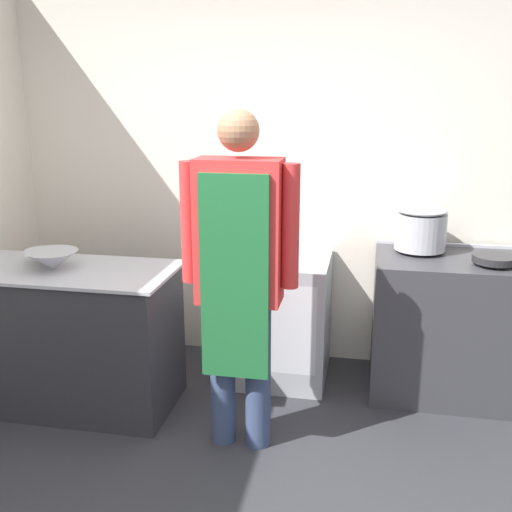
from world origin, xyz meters
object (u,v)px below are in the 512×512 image
object	(u,v)px
stove	(451,326)
fridge_unit	(280,317)
person_cook	(239,265)
stock_pot	(421,228)
saute_pan	(494,259)
mixing_bowl	(52,260)

from	to	relation	value
stove	fridge_unit	bearing A→B (deg)	178.50
fridge_unit	person_cook	world-z (taller)	person_cook
stock_pot	saute_pan	size ratio (longest dim) A/B	1.24
stove	saute_pan	world-z (taller)	saute_pan
person_cook	stock_pot	world-z (taller)	person_cook
person_cook	stock_pot	distance (m)	1.37
stock_pot	person_cook	bearing A→B (deg)	-135.70
fridge_unit	saute_pan	world-z (taller)	saute_pan
fridge_unit	mixing_bowl	xyz separation A→B (m)	(-1.27, -0.66, 0.52)
stove	person_cook	distance (m)	1.58
fridge_unit	stock_pot	size ratio (longest dim) A/B	2.64
fridge_unit	person_cook	size ratio (longest dim) A/B	0.46
person_cook	mixing_bowl	bearing A→B (deg)	169.67
person_cook	fridge_unit	bearing A→B (deg)	84.42
person_cook	mixing_bowl	world-z (taller)	person_cook
stove	fridge_unit	world-z (taller)	stove
stock_pot	saute_pan	world-z (taller)	stock_pot
saute_pan	stove	bearing A→B (deg)	150.18
stove	stock_pot	world-z (taller)	stock_pot
mixing_bowl	saute_pan	xyz separation A→B (m)	(2.59, 0.51, 0.01)
person_cook	saute_pan	distance (m)	1.58
stock_pot	saute_pan	xyz separation A→B (m)	(0.42, -0.23, -0.12)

